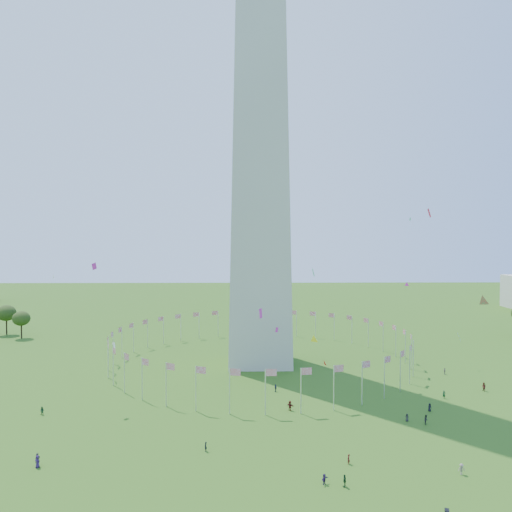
# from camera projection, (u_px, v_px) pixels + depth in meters

# --- Properties ---
(ground) EXTENTS (600.00, 600.00, 0.00)m
(ground) POSITION_uv_depth(u_px,v_px,m) (267.00, 435.00, 86.41)
(ground) COLOR #2A5213
(ground) RESTS_ON ground
(washington_monument) EXTENTS (16.80, 16.80, 169.00)m
(washington_monument) POSITION_uv_depth(u_px,v_px,m) (260.00, 51.00, 133.42)
(washington_monument) COLOR beige
(washington_monument) RESTS_ON ground
(flag_ring) EXTENTS (80.24, 80.24, 9.00)m
(flag_ring) POSITION_uv_depth(u_px,v_px,m) (260.00, 347.00, 136.22)
(flag_ring) COLOR silver
(flag_ring) RESTS_ON ground
(crowd) EXTENTS (98.28, 61.12, 2.02)m
(crowd) POSITION_uv_depth(u_px,v_px,m) (350.00, 424.00, 89.40)
(crowd) COLOR gray
(crowd) RESTS_ON ground
(kites_aloft) EXTENTS (127.91, 69.06, 36.08)m
(kites_aloft) POSITION_uv_depth(u_px,v_px,m) (319.00, 305.00, 110.30)
(kites_aloft) COLOR yellow
(kites_aloft) RESTS_ON ground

